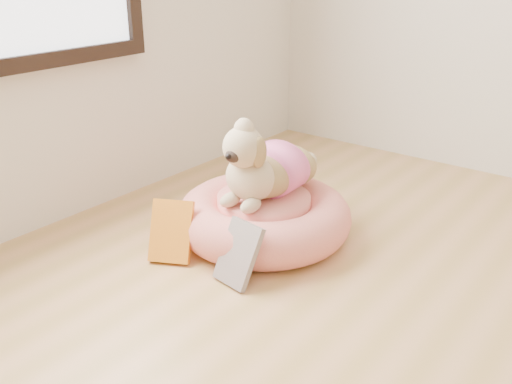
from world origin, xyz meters
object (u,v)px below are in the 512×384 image
Objects in this scene: book_yellow at (171,231)px; book_white at (239,254)px; pet_bed at (264,217)px; dog at (265,153)px.

book_yellow is 1.03× the size of book_white.
pet_bed is 2.99× the size of book_yellow.
dog is at bearing 120.59° from book_white.
pet_bed is 3.08× the size of book_white.
book_white is at bearing -22.64° from book_yellow.
book_white is (0.30, 0.03, -0.00)m from book_yellow.
dog is (0.00, 0.00, 0.26)m from pet_bed.
dog reaches higher than book_yellow.
pet_bed is 0.26m from dog.
book_yellow is (-0.16, -0.35, -0.24)m from dog.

